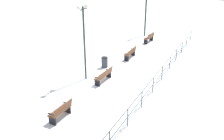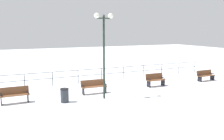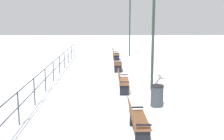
{
  "view_description": "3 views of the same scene",
  "coord_description": "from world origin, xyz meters",
  "px_view_note": "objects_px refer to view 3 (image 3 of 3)",
  "views": [
    {
      "loc": [
        -7.56,
        13.87,
        7.79
      ],
      "look_at": [
        -0.8,
        0.25,
        1.1
      ],
      "focal_mm": 41.93,
      "sensor_mm": 36.0,
      "label": 1
    },
    {
      "loc": [
        14.54,
        -5.55,
        4.12
      ],
      "look_at": [
        -0.74,
        1.6,
        1.33
      ],
      "focal_mm": 39.71,
      "sensor_mm": 36.0,
      "label": 2
    },
    {
      "loc": [
        -0.86,
        -12.06,
        3.22
      ],
      "look_at": [
        -0.52,
        0.9,
        0.79
      ],
      "focal_mm": 44.88,
      "sensor_mm": 36.0,
      "label": 3
    }
  ],
  "objects_px": {
    "bench_third": "(122,80)",
    "trash_bin": "(157,96)",
    "lamppost_far": "(130,12)",
    "bench_second": "(137,119)",
    "lamppost_middle": "(154,7)",
    "bench_fourth": "(117,63)",
    "bench_fifth": "(115,54)"
  },
  "relations": [
    {
      "from": "bench_second",
      "to": "bench_fourth",
      "type": "xyz_separation_m",
      "value": [
        -0.14,
        9.62,
        -0.01
      ]
    },
    {
      "from": "bench_second",
      "to": "lamppost_far",
      "type": "bearing_deg",
      "value": 85.11
    },
    {
      "from": "bench_second",
      "to": "bench_fifth",
      "type": "xyz_separation_m",
      "value": [
        -0.05,
        14.43,
        -0.05
      ]
    },
    {
      "from": "lamppost_middle",
      "to": "lamppost_far",
      "type": "bearing_deg",
      "value": 90.0
    },
    {
      "from": "trash_bin",
      "to": "bench_fifth",
      "type": "bearing_deg",
      "value": 95.29
    },
    {
      "from": "bench_third",
      "to": "trash_bin",
      "type": "distance_m",
      "value": 2.5
    },
    {
      "from": "trash_bin",
      "to": "bench_third",
      "type": "bearing_deg",
      "value": 117.1
    },
    {
      "from": "bench_fourth",
      "to": "lamppost_middle",
      "type": "relative_size",
      "value": 0.29
    },
    {
      "from": "bench_third",
      "to": "trash_bin",
      "type": "relative_size",
      "value": 2.12
    },
    {
      "from": "bench_second",
      "to": "lamppost_far",
      "type": "relative_size",
      "value": 0.3
    },
    {
      "from": "bench_second",
      "to": "lamppost_far",
      "type": "xyz_separation_m",
      "value": [
        1.25,
        16.45,
        3.19
      ]
    },
    {
      "from": "lamppost_far",
      "to": "bench_third",
      "type": "bearing_deg",
      "value": -96.57
    },
    {
      "from": "bench_second",
      "to": "bench_fifth",
      "type": "height_order",
      "value": "bench_second"
    },
    {
      "from": "bench_fifth",
      "to": "bench_second",
      "type": "bearing_deg",
      "value": -91.1
    },
    {
      "from": "bench_second",
      "to": "bench_fifth",
      "type": "relative_size",
      "value": 1.0
    },
    {
      "from": "bench_fourth",
      "to": "lamppost_far",
      "type": "relative_size",
      "value": 0.27
    },
    {
      "from": "bench_second",
      "to": "lamppost_far",
      "type": "distance_m",
      "value": 16.8
    },
    {
      "from": "bench_third",
      "to": "lamppost_far",
      "type": "distance_m",
      "value": 12.14
    },
    {
      "from": "lamppost_far",
      "to": "trash_bin",
      "type": "distance_m",
      "value": 14.24
    },
    {
      "from": "bench_second",
      "to": "lamppost_middle",
      "type": "bearing_deg",
      "value": 75.3
    },
    {
      "from": "bench_fourth",
      "to": "bench_second",
      "type": "bearing_deg",
      "value": -87.66
    },
    {
      "from": "lamppost_far",
      "to": "trash_bin",
      "type": "xyz_separation_m",
      "value": [
        -0.2,
        -13.86,
        -3.28
      ]
    },
    {
      "from": "bench_fifth",
      "to": "lamppost_middle",
      "type": "distance_m",
      "value": 10.09
    },
    {
      "from": "bench_second",
      "to": "bench_fourth",
      "type": "distance_m",
      "value": 9.62
    },
    {
      "from": "bench_second",
      "to": "bench_fourth",
      "type": "relative_size",
      "value": 1.11
    },
    {
      "from": "bench_fourth",
      "to": "bench_fifth",
      "type": "xyz_separation_m",
      "value": [
        0.09,
        4.81,
        -0.03
      ]
    },
    {
      "from": "bench_second",
      "to": "lamppost_middle",
      "type": "height_order",
      "value": "lamppost_middle"
    },
    {
      "from": "bench_fifth",
      "to": "lamppost_far",
      "type": "relative_size",
      "value": 0.3
    },
    {
      "from": "bench_third",
      "to": "lamppost_far",
      "type": "bearing_deg",
      "value": 86.03
    },
    {
      "from": "lamppost_middle",
      "to": "bench_fifth",
      "type": "bearing_deg",
      "value": 97.81
    },
    {
      "from": "bench_third",
      "to": "bench_fourth",
      "type": "bearing_deg",
      "value": 93.21
    },
    {
      "from": "bench_third",
      "to": "bench_fifth",
      "type": "relative_size",
      "value": 1.07
    }
  ]
}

